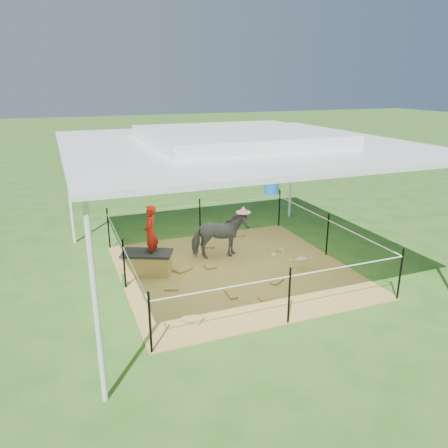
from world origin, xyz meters
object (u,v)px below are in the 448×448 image
object	(u,v)px
pony	(220,236)
picnic_table_near	(194,173)
picnic_table_far	(268,163)
foal	(302,258)
distant_person	(206,170)
woman	(150,228)
green_bottle	(124,281)
trash_barrel	(272,183)
straw_bale	(147,264)

from	to	relation	value
pony	picnic_table_near	size ratio (longest dim) A/B	0.79
picnic_table_far	foal	bearing A→B (deg)	-87.03
pony	foal	world-z (taller)	pony
pony	distant_person	world-z (taller)	pony
woman	pony	size ratio (longest dim) A/B	0.92
pony	picnic_table_far	world-z (taller)	pony
woman	green_bottle	xyz separation A→B (m)	(-0.65, -0.45, -0.84)
trash_barrel	distant_person	bearing A→B (deg)	122.45
green_bottle	picnic_table_near	size ratio (longest dim) A/B	0.17
distant_person	straw_bale	bearing A→B (deg)	60.25
trash_barrel	picnic_table_far	bearing A→B (deg)	64.59
green_bottle	trash_barrel	distance (m)	8.23
foal	picnic_table_near	bearing A→B (deg)	93.38
pony	foal	distance (m)	1.84
picnic_table_near	straw_bale	bearing A→B (deg)	-135.97
woman	picnic_table_far	size ratio (longest dim) A/B	0.70
foal	picnic_table_far	distance (m)	10.80
pony	picnic_table_near	distance (m)	8.05
straw_bale	trash_barrel	world-z (taller)	trash_barrel
green_bottle	picnic_table_far	size ratio (longest dim) A/B	0.16
woman	green_bottle	distance (m)	1.16
green_bottle	picnic_table_near	bearing A→B (deg)	64.23
foal	green_bottle	bearing A→B (deg)	178.78
straw_bale	foal	distance (m)	3.19
straw_bale	foal	size ratio (longest dim) A/B	1.13
pony	straw_bale	bearing A→B (deg)	103.67
green_bottle	picnic_table_near	distance (m)	9.46
green_bottle	picnic_table_near	xyz separation A→B (m)	(4.11, 8.52, 0.16)
picnic_table_near	distant_person	distance (m)	0.63
pony	trash_barrel	bearing A→B (deg)	-32.73
picnic_table_near	distant_person	world-z (taller)	distant_person
picnic_table_far	green_bottle	bearing A→B (deg)	-103.58
trash_barrel	distant_person	world-z (taller)	distant_person
green_bottle	foal	size ratio (longest dim) A/B	0.31
trash_barrel	picnic_table_far	distance (m)	4.25
foal	distant_person	size ratio (longest dim) A/B	0.80
picnic_table_near	woman	bearing A→B (deg)	-135.38
foal	pony	bearing A→B (deg)	145.59
straw_bale	foal	bearing A→B (deg)	-17.33
woman	pony	world-z (taller)	woman
picnic_table_far	distant_person	xyz separation A→B (m)	(-3.39, -1.38, 0.18)
foal	distant_person	xyz separation A→B (m)	(0.89, 8.54, 0.26)
distant_person	pony	bearing A→B (deg)	70.53
woman	distant_person	bearing A→B (deg)	177.92
straw_bale	picnic_table_near	size ratio (longest dim) A/B	0.60
foal	distant_person	distance (m)	8.59
woman	trash_barrel	bearing A→B (deg)	158.29
trash_barrel	picnic_table_near	size ratio (longest dim) A/B	0.52
woman	picnic_table_far	distance (m)	11.53
green_bottle	foal	xyz separation A→B (m)	(3.59, -0.50, 0.10)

